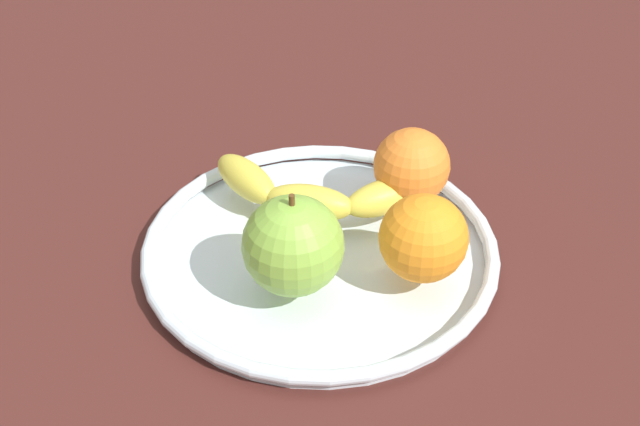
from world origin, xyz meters
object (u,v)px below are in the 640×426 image
fruit_bowl (320,251)px  orange_front_left (423,238)px  apple (293,245)px  banana (318,192)px  orange_back_left (412,166)px

fruit_bowl → orange_front_left: bearing=-16.2°
apple → orange_front_left: (9.46, 2.79, -0.43)cm
banana → orange_back_left: bearing=22.0°
orange_front_left → banana: bearing=142.3°
fruit_bowl → apple: bearing=-103.5°
banana → fruit_bowl: bearing=-75.4°
banana → apple: apple is taller
banana → apple: bearing=-88.3°
fruit_bowl → orange_front_left: size_ratio=4.25×
orange_back_left → fruit_bowl: bearing=-133.1°
fruit_bowl → orange_back_left: bearing=46.9°
apple → orange_back_left: (7.94, 12.34, -0.60)cm
banana → orange_front_left: orange_front_left is taller
banana → apple: size_ratio=2.36×
orange_front_left → orange_back_left: 9.67cm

